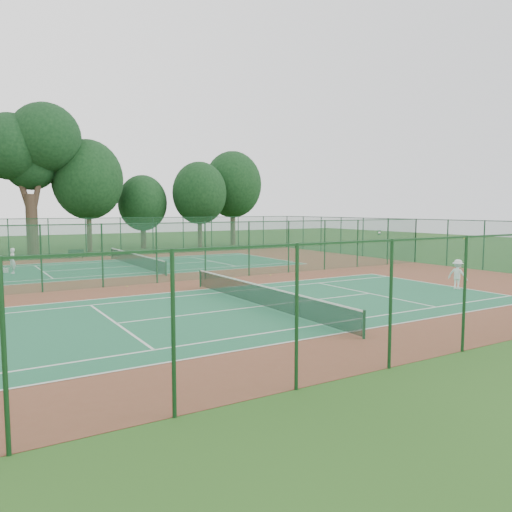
# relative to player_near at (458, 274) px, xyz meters

# --- Properties ---
(ground) EXTENTS (120.00, 120.00, 0.00)m
(ground) POSITION_rel_player_near_xyz_m (-11.38, 10.41, -0.81)
(ground) COLOR #224916
(ground) RESTS_ON ground
(red_pad) EXTENTS (40.00, 36.00, 0.01)m
(red_pad) POSITION_rel_player_near_xyz_m (-11.38, 10.41, -0.81)
(red_pad) COLOR brown
(red_pad) RESTS_ON ground
(court_near) EXTENTS (23.77, 10.97, 0.01)m
(court_near) POSITION_rel_player_near_xyz_m (-11.38, 1.41, -0.80)
(court_near) COLOR #206746
(court_near) RESTS_ON red_pad
(court_far) EXTENTS (23.77, 10.97, 0.01)m
(court_far) POSITION_rel_player_near_xyz_m (-11.38, 19.41, -0.80)
(court_far) COLOR #1F6545
(court_far) RESTS_ON red_pad
(fence_north) EXTENTS (40.00, 0.09, 3.50)m
(fence_north) POSITION_rel_player_near_xyz_m (-11.38, 28.41, 0.95)
(fence_north) COLOR #174626
(fence_north) RESTS_ON ground
(fence_south) EXTENTS (40.00, 0.09, 3.50)m
(fence_south) POSITION_rel_player_near_xyz_m (-11.38, -7.59, 0.95)
(fence_south) COLOR #17472B
(fence_south) RESTS_ON ground
(fence_east) EXTENTS (0.09, 36.00, 3.50)m
(fence_east) POSITION_rel_player_near_xyz_m (8.62, 10.41, 0.95)
(fence_east) COLOR #1B5232
(fence_east) RESTS_ON ground
(fence_divider) EXTENTS (40.00, 0.09, 3.50)m
(fence_divider) POSITION_rel_player_near_xyz_m (-11.38, 10.41, 0.95)
(fence_divider) COLOR #194D30
(fence_divider) RESTS_ON ground
(tennis_net_near) EXTENTS (0.10, 12.90, 0.97)m
(tennis_net_near) POSITION_rel_player_near_xyz_m (-11.38, 1.41, -0.27)
(tennis_net_near) COLOR #13351F
(tennis_net_near) RESTS_ON ground
(tennis_net_far) EXTENTS (0.10, 12.90, 0.97)m
(tennis_net_far) POSITION_rel_player_near_xyz_m (-11.38, 19.41, -0.27)
(tennis_net_far) COLOR #153C25
(tennis_net_far) RESTS_ON ground
(player_near) EXTENTS (0.81, 1.13, 1.58)m
(player_near) POSITION_rel_player_near_xyz_m (0.00, 0.00, 0.00)
(player_near) COLOR white
(player_near) RESTS_ON court_near
(player_far) EXTENTS (0.49, 0.67, 1.68)m
(player_far) POSITION_rel_player_near_xyz_m (-19.65, 19.33, 0.05)
(player_far) COLOR silver
(player_far) RESTS_ON court_far
(bench) EXTENTS (1.33, 0.71, 0.79)m
(bench) POSITION_rel_player_near_xyz_m (-13.94, 27.65, -0.39)
(bench) COLOR #12351E
(bench) RESTS_ON red_pad
(kit_bag) EXTENTS (0.81, 0.37, 0.29)m
(kit_bag) POSITION_rel_player_near_xyz_m (-20.23, 20.16, -0.65)
(kit_bag) COLOR silver
(kit_bag) RESTS_ON red_pad
(stray_ball_a) EXTENTS (0.07, 0.07, 0.07)m
(stray_ball_a) POSITION_rel_player_near_xyz_m (-8.20, 9.76, -0.77)
(stray_ball_a) COLOR gold
(stray_ball_a) RESTS_ON red_pad
(stray_ball_b) EXTENTS (0.07, 0.07, 0.07)m
(stray_ball_b) POSITION_rel_player_near_xyz_m (-5.59, 9.68, -0.77)
(stray_ball_b) COLOR yellow
(stray_ball_b) RESTS_ON red_pad
(stray_ball_c) EXTENTS (0.07, 0.07, 0.07)m
(stray_ball_c) POSITION_rel_player_near_xyz_m (-14.84, 9.89, -0.77)
(stray_ball_c) COLOR gold
(stray_ball_c) RESTS_ON red_pad
(big_tree) EXTENTS (9.12, 6.67, 14.01)m
(big_tree) POSITION_rel_player_near_xyz_m (-16.56, 33.45, 9.11)
(big_tree) COLOR #392A1F
(big_tree) RESTS_ON ground
(evergreen_row) EXTENTS (39.00, 5.00, 12.00)m
(evergreen_row) POSITION_rel_player_near_xyz_m (-10.88, 34.66, -0.81)
(evergreen_row) COLOR black
(evergreen_row) RESTS_ON ground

